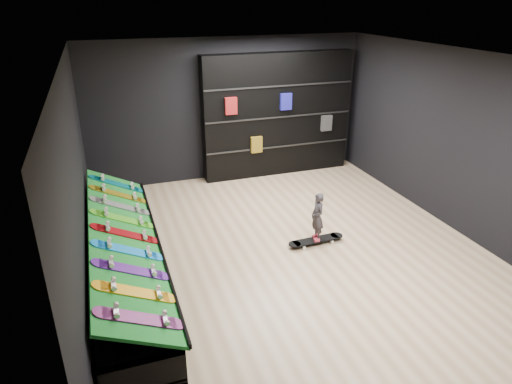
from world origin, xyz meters
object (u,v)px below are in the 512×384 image
object	(u,v)px
back_shelving	(277,115)
floor_skateboard	(316,242)
display_rack	(125,264)
child	(317,226)

from	to	relation	value
back_shelving	floor_skateboard	size ratio (longest dim) A/B	3.40
display_rack	floor_skateboard	size ratio (longest dim) A/B	4.59
display_rack	child	bearing A→B (deg)	0.32
child	back_shelving	bearing A→B (deg)	173.61
display_rack	back_shelving	distance (m)	5.03
display_rack	back_shelving	world-z (taller)	back_shelving
floor_skateboard	child	distance (m)	0.29
floor_skateboard	child	world-z (taller)	child
child	floor_skateboard	bearing A→B (deg)	-86.21
display_rack	floor_skateboard	bearing A→B (deg)	0.32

